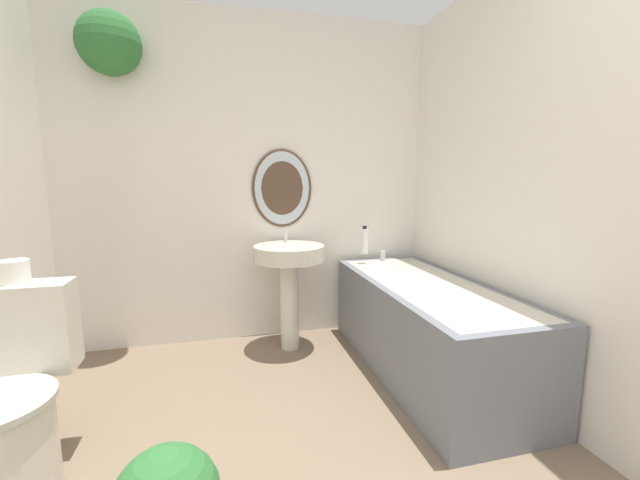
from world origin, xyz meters
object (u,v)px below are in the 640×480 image
object	(u,v)px
pedestal_sink	(289,269)
toilet_paper_roll	(15,272)
bathtub	(426,326)
toilet	(5,413)
shampoo_bottle	(364,241)

from	to	relation	value
pedestal_sink	toilet_paper_roll	distance (m)	1.56
pedestal_sink	toilet_paper_roll	world-z (taller)	toilet_paper_roll
bathtub	toilet_paper_roll	distance (m)	2.15
toilet	bathtub	world-z (taller)	toilet
pedestal_sink	toilet	bearing A→B (deg)	-141.47
toilet	pedestal_sink	size ratio (longest dim) A/B	0.92
toilet	shampoo_bottle	distance (m)	2.24
toilet_paper_roll	pedestal_sink	bearing A→B (deg)	32.77
shampoo_bottle	toilet	bearing A→B (deg)	-149.39
toilet	shampoo_bottle	xyz separation A→B (m)	(1.89, 1.12, 0.43)
pedestal_sink	shampoo_bottle	distance (m)	0.63
shampoo_bottle	toilet_paper_roll	size ratio (longest dim) A/B	1.92
toilet	bathtub	size ratio (longest dim) A/B	0.49
bathtub	toilet_paper_roll	xyz separation A→B (m)	(-2.07, -0.27, 0.54)
pedestal_sink	bathtub	bearing A→B (deg)	-36.26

